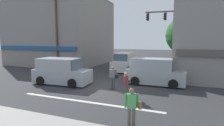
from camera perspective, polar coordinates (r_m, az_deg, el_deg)
The scene contains 12 objects.
ground_plane at distance 13.51m, azimuth -1.15°, elevation -7.85°, with size 120.00×120.00×0.00m, color #333335.
lane_marking_stripe at distance 10.50m, azimuth -8.57°, elevation -12.39°, with size 9.00×0.24×0.01m, color silver.
building_left_block at distance 28.96m, azimuth -15.80°, elevation 9.76°, with size 12.91×11.59×9.85m.
street_tree at distance 20.07m, azimuth 22.79°, elevation 8.38°, with size 4.00×4.00×6.12m.
utility_pole_near_left at distance 22.21m, azimuth -17.67°, elevation 9.66°, with size 1.40×0.22×8.86m.
traffic_light_mast at distance 15.72m, azimuth 23.57°, elevation 9.51°, with size 4.89×0.47×6.20m.
van_crossing_center at distance 14.54m, azimuth 13.52°, elevation -2.91°, with size 4.60×2.05×2.11m.
van_crossing_rightbound at distance 20.93m, azimuth 3.81°, elevation 0.34°, with size 2.14×4.65×2.11m.
van_crossing_leftbound at distance 14.89m, azimuth -16.24°, elevation -2.76°, with size 4.71×2.26×2.11m.
pedestrian_foreground_with_bag at distance 7.21m, azimuth 6.58°, elevation -13.64°, with size 0.69×0.39×1.67m.
pedestrian_mid_crossing at distance 12.70m, azimuth 0.38°, elevation -4.41°, with size 0.67×0.31×1.67m.
pedestrian_far_side at distance 10.68m, azimuth 4.58°, elevation -6.67°, with size 0.29×0.68×1.67m.
Camera 1 is at (4.94, -12.07, 3.52)m, focal length 28.00 mm.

